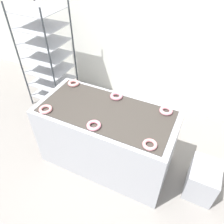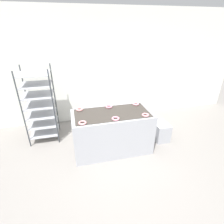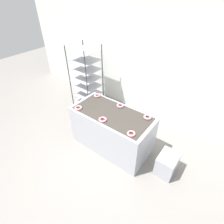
% 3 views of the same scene
% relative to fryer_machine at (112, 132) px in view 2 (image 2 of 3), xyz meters
% --- Properties ---
extents(ground_plane, '(14.00, 14.00, 0.00)m').
position_rel_fryer_machine_xyz_m(ground_plane, '(-0.00, -0.63, -0.43)').
color(ground_plane, gray).
extents(wall_back, '(8.00, 0.05, 2.80)m').
position_rel_fryer_machine_xyz_m(wall_back, '(-0.00, 1.49, 0.97)').
color(wall_back, silver).
rests_on(wall_back, ground_plane).
extents(fryer_machine, '(1.56, 0.76, 0.85)m').
position_rel_fryer_machine_xyz_m(fryer_machine, '(0.00, 0.00, 0.00)').
color(fryer_machine, '#A8AAB2').
rests_on(fryer_machine, ground_plane).
extents(baking_rack_cart, '(0.63, 0.59, 1.65)m').
position_rel_fryer_machine_xyz_m(baking_rack_cart, '(-1.41, 0.78, 0.41)').
color(baking_rack_cart, '#33383D').
rests_on(baking_rack_cart, ground_plane).
extents(glaze_bin, '(0.31, 0.40, 0.41)m').
position_rel_fryer_machine_xyz_m(glaze_bin, '(1.17, 0.07, -0.22)').
color(glaze_bin, '#A8AAB2').
rests_on(glaze_bin, ground_plane).
extents(donut_near_left, '(0.14, 0.14, 0.03)m').
position_rel_fryer_machine_xyz_m(donut_near_left, '(-0.59, -0.28, 0.44)').
color(donut_near_left, pink).
rests_on(donut_near_left, fryer_machine).
extents(donut_near_center, '(0.15, 0.15, 0.03)m').
position_rel_fryer_machine_xyz_m(donut_near_center, '(0.00, -0.27, 0.45)').
color(donut_near_center, pink).
rests_on(donut_near_center, fryer_machine).
extents(donut_near_right, '(0.14, 0.14, 0.03)m').
position_rel_fryer_machine_xyz_m(donut_near_right, '(0.58, -0.26, 0.44)').
color(donut_near_right, pink).
rests_on(donut_near_right, fryer_machine).
extents(donut_far_left, '(0.14, 0.14, 0.04)m').
position_rel_fryer_machine_xyz_m(donut_far_left, '(-0.60, 0.28, 0.45)').
color(donut_far_left, pink).
rests_on(donut_far_left, fryer_machine).
extents(donut_far_center, '(0.15, 0.15, 0.04)m').
position_rel_fryer_machine_xyz_m(donut_far_center, '(-0.00, 0.27, 0.45)').
color(donut_far_center, pink).
rests_on(donut_far_center, fryer_machine).
extents(donut_far_right, '(0.14, 0.14, 0.04)m').
position_rel_fryer_machine_xyz_m(donut_far_right, '(0.59, 0.26, 0.45)').
color(donut_far_right, pink).
rests_on(donut_far_right, fryer_machine).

